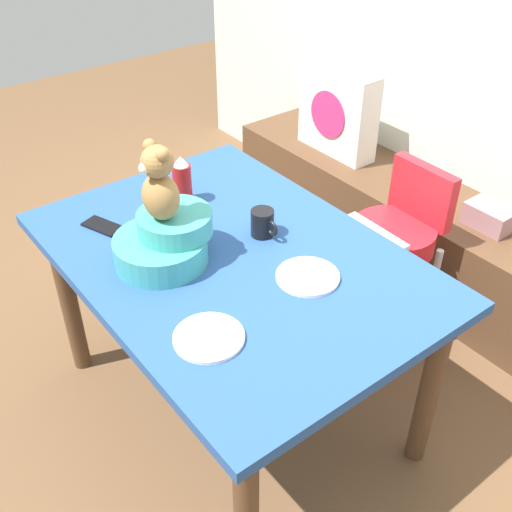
% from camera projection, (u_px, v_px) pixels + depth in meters
% --- Properties ---
extents(ground_plane, '(8.00, 8.00, 0.00)m').
position_uv_depth(ground_plane, '(236.00, 405.00, 2.46)').
color(ground_plane, brown).
extents(window_bench, '(2.60, 0.44, 0.46)m').
position_uv_depth(window_bench, '(443.00, 249.00, 2.93)').
color(window_bench, brown).
rests_on(window_bench, ground_plane).
extents(pillow_floral_left, '(0.44, 0.15, 0.44)m').
position_uv_depth(pillow_floral_left, '(338.00, 111.00, 3.13)').
color(pillow_floral_left, white).
rests_on(pillow_floral_left, window_bench).
extents(book_stack, '(0.20, 0.14, 0.10)m').
position_uv_depth(book_stack, '(490.00, 216.00, 2.64)').
color(book_stack, gray).
rests_on(book_stack, window_bench).
extents(dining_table, '(1.35, 0.95, 0.74)m').
position_uv_depth(dining_table, '(233.00, 278.00, 2.08)').
color(dining_table, '#264C8C').
rests_on(dining_table, ground_plane).
extents(highchair, '(0.34, 0.45, 0.79)m').
position_uv_depth(highchair, '(396.00, 234.00, 2.51)').
color(highchair, red).
rests_on(highchair, ground_plane).
extents(infant_seat_teal, '(0.30, 0.33, 0.16)m').
position_uv_depth(infant_seat_teal, '(165.00, 241.00, 1.96)').
color(infant_seat_teal, teal).
rests_on(infant_seat_teal, dining_table).
extents(teddy_bear, '(0.13, 0.12, 0.25)m').
position_uv_depth(teddy_bear, '(159.00, 184.00, 1.84)').
color(teddy_bear, olive).
rests_on(teddy_bear, infant_seat_teal).
extents(ketchup_bottle, '(0.07, 0.07, 0.18)m').
position_uv_depth(ketchup_bottle, '(182.00, 181.00, 2.24)').
color(ketchup_bottle, red).
rests_on(ketchup_bottle, dining_table).
extents(coffee_mug, '(0.12, 0.08, 0.09)m').
position_uv_depth(coffee_mug, '(263.00, 223.00, 2.09)').
color(coffee_mug, black).
rests_on(coffee_mug, dining_table).
extents(dinner_plate_near, '(0.20, 0.20, 0.01)m').
position_uv_depth(dinner_plate_near, '(308.00, 277.00, 1.92)').
color(dinner_plate_near, white).
rests_on(dinner_plate_near, dining_table).
extents(dinner_plate_far, '(0.20, 0.20, 0.01)m').
position_uv_depth(dinner_plate_far, '(209.00, 338.00, 1.70)').
color(dinner_plate_far, white).
rests_on(dinner_plate_far, dining_table).
extents(cell_phone, '(0.16, 0.12, 0.01)m').
position_uv_depth(cell_phone, '(103.00, 226.00, 2.15)').
color(cell_phone, black).
rests_on(cell_phone, dining_table).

